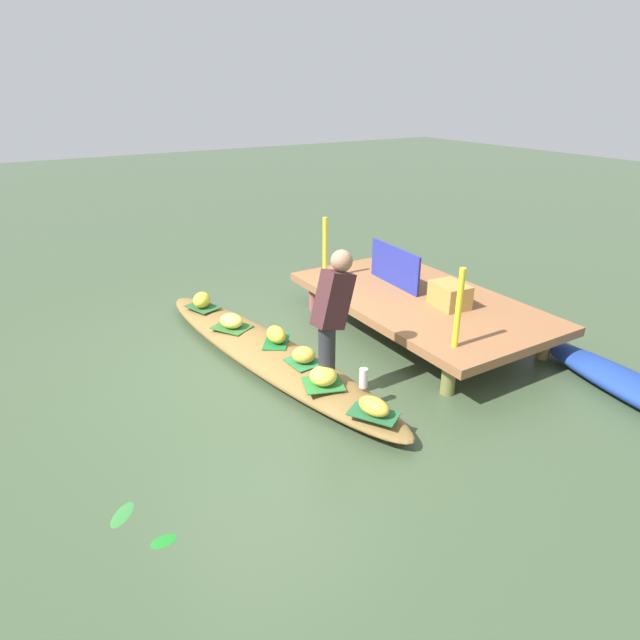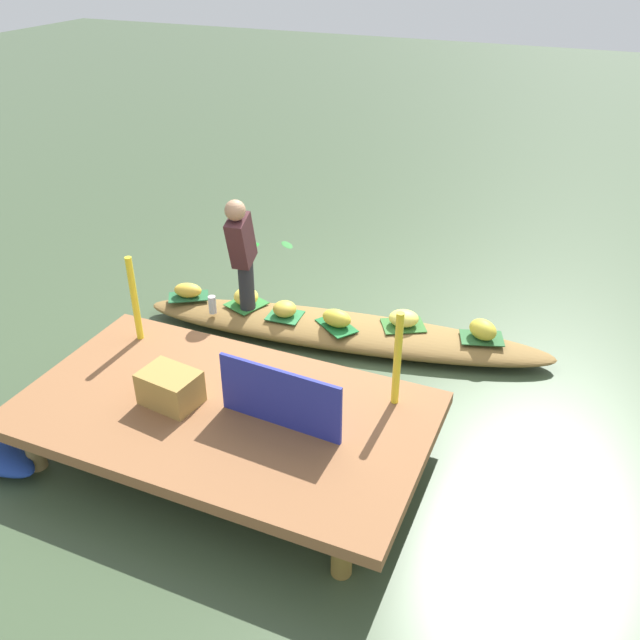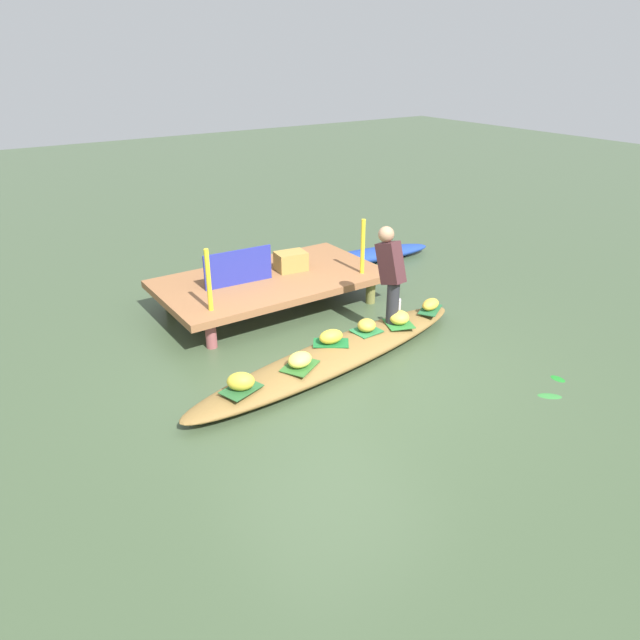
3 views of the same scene
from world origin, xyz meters
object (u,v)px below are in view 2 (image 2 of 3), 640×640
object	(u,v)px
banana_bunch_0	(337,318)
banana_bunch_2	(188,290)
water_bottle	(212,305)
vendor_person	(242,249)
produce_crate	(170,388)
banana_bunch_1	(404,318)
banana_bunch_3	(285,309)
market_banner	(280,398)
banana_bunch_4	(246,297)
vendor_boat	(342,331)
banana_bunch_5	(483,330)

from	to	relation	value
banana_bunch_0	banana_bunch_2	xyz separation A→B (m)	(1.69, 0.06, -0.01)
banana_bunch_0	water_bottle	bearing A→B (deg)	11.20
banana_bunch_0	vendor_person	bearing A→B (deg)	5.74
vendor_person	produce_crate	distance (m)	1.89
banana_bunch_1	vendor_person	bearing A→B (deg)	12.97
banana_bunch_1	banana_bunch_3	size ratio (longest dim) A/B	1.23
market_banner	produce_crate	xyz separation A→B (m)	(0.90, 0.09, -0.11)
produce_crate	market_banner	bearing A→B (deg)	-174.45
banana_bunch_4	vendor_boat	bearing A→B (deg)	-176.25
banana_bunch_4	water_bottle	bearing A→B (deg)	51.51
banana_bunch_2	banana_bunch_3	size ratio (longest dim) A/B	1.25
banana_bunch_0	produce_crate	xyz separation A→B (m)	(0.62, 1.92, 0.27)
vendor_boat	banana_bunch_4	world-z (taller)	banana_bunch_4
banana_bunch_3	market_banner	bearing A→B (deg)	114.91
banana_bunch_0	banana_bunch_5	world-z (taller)	banana_bunch_5
banana_bunch_4	vendor_person	bearing A→B (deg)	115.63
vendor_person	water_bottle	size ratio (longest dim) A/B	6.61
vendor_person	market_banner	distance (m)	2.16
banana_bunch_3	banana_bunch_5	world-z (taller)	banana_bunch_5
banana_bunch_1	banana_bunch_3	world-z (taller)	banana_bunch_1
banana_bunch_2	produce_crate	world-z (taller)	produce_crate
banana_bunch_1	banana_bunch_4	bearing A→B (deg)	7.82
banana_bunch_4	banana_bunch_1	bearing A→B (deg)	-172.18
banana_bunch_2	market_banner	xyz separation A→B (m)	(-1.97, 1.78, 0.40)
banana_bunch_0	banana_bunch_3	bearing A→B (deg)	2.24
banana_bunch_0	banana_bunch_3	xyz separation A→B (m)	(0.56, 0.02, -0.01)
vendor_person	vendor_boat	bearing A→B (deg)	-168.16
vendor_person	water_bottle	world-z (taller)	vendor_person
banana_bunch_2	vendor_person	xyz separation A→B (m)	(-0.72, 0.04, 0.62)
banana_bunch_3	banana_bunch_5	distance (m)	1.97
vendor_boat	water_bottle	world-z (taller)	water_bottle
vendor_boat	banana_bunch_3	bearing A→B (deg)	4.73
banana_bunch_5	banana_bunch_3	bearing A→B (deg)	10.53
market_banner	banana_bunch_4	bearing A→B (deg)	-51.47
water_bottle	vendor_person	bearing A→B (deg)	-152.72
banana_bunch_0	banana_bunch_4	distance (m)	1.04
produce_crate	banana_bunch_2	bearing A→B (deg)	-60.19
banana_bunch_1	banana_bunch_2	xyz separation A→B (m)	(2.30, 0.33, -0.01)
banana_bunch_1	vendor_boat	bearing A→B (deg)	14.82
water_bottle	vendor_boat	bearing A→B (deg)	-164.33
banana_bunch_5	market_banner	xyz separation A→B (m)	(1.09, 2.17, 0.38)
banana_bunch_2	vendor_person	bearing A→B (deg)	177.06
banana_bunch_5	water_bottle	world-z (taller)	banana_bunch_5
banana_bunch_5	banana_bunch_2	bearing A→B (deg)	7.42
vendor_person	market_banner	bearing A→B (deg)	125.82
banana_bunch_2	banana_bunch_3	world-z (taller)	banana_bunch_3
banana_bunch_0	market_banner	world-z (taller)	market_banner
banana_bunch_3	banana_bunch_4	distance (m)	0.48
vendor_boat	banana_bunch_3	xyz separation A→B (m)	(0.57, 0.13, 0.20)
banana_bunch_1	banana_bunch_5	world-z (taller)	banana_bunch_5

